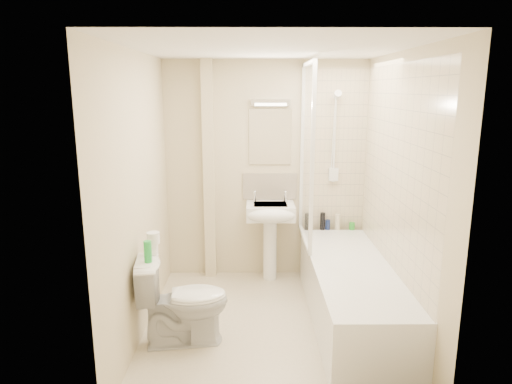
{
  "coord_description": "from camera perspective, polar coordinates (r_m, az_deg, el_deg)",
  "views": [
    {
      "loc": [
        -0.14,
        -3.73,
        2.09
      ],
      "look_at": [
        -0.11,
        0.2,
        1.2
      ],
      "focal_mm": 32.0,
      "sensor_mm": 36.0,
      "label": 1
    }
  ],
  "objects": [
    {
      "name": "floor",
      "position": [
        4.28,
        1.58,
        -16.5
      ],
      "size": [
        2.5,
        2.5,
        0.0
      ],
      "primitive_type": "plane",
      "color": "beige",
      "rests_on": "ground"
    },
    {
      "name": "wall_back",
      "position": [
        5.06,
        1.18,
        2.62
      ],
      "size": [
        2.2,
        0.02,
        2.4
      ],
      "primitive_type": "cube",
      "color": "beige",
      "rests_on": "ground"
    },
    {
      "name": "wall_left",
      "position": [
        3.95,
        -14.46,
        -0.67
      ],
      "size": [
        0.02,
        2.5,
        2.4
      ],
      "primitive_type": "cube",
      "color": "beige",
      "rests_on": "ground"
    },
    {
      "name": "wall_right",
      "position": [
        4.03,
        17.52,
        -0.61
      ],
      "size": [
        0.02,
        2.5,
        2.4
      ],
      "primitive_type": "cube",
      "color": "beige",
      "rests_on": "ground"
    },
    {
      "name": "ceiling",
      "position": [
        3.74,
        1.82,
        17.5
      ],
      "size": [
        2.2,
        2.5,
        0.02
      ],
      "primitive_type": "cube",
      "color": "white",
      "rests_on": "wall_back"
    },
    {
      "name": "tile_back",
      "position": [
        5.09,
        9.7,
        5.06
      ],
      "size": [
        0.7,
        0.01,
        1.75
      ],
      "primitive_type": "cube",
      "color": "beige",
      "rests_on": "wall_back"
    },
    {
      "name": "tile_right",
      "position": [
        4.07,
        17.16,
        2.79
      ],
      "size": [
        0.01,
        2.1,
        1.75
      ],
      "primitive_type": "cube",
      "color": "beige",
      "rests_on": "wall_right"
    },
    {
      "name": "pipe_boxing",
      "position": [
        5.02,
        -5.89,
        2.48
      ],
      "size": [
        0.12,
        0.12,
        2.4
      ],
      "primitive_type": "cube",
      "color": "beige",
      "rests_on": "ground"
    },
    {
      "name": "splashback",
      "position": [
        5.08,
        1.74,
        0.71
      ],
      "size": [
        0.6,
        0.02,
        0.3
      ],
      "primitive_type": "cube",
      "color": "beige",
      "rests_on": "wall_back"
    },
    {
      "name": "mirror",
      "position": [
        5.0,
        1.79,
        6.89
      ],
      "size": [
        0.46,
        0.01,
        0.6
      ],
      "primitive_type": "cube",
      "color": "white",
      "rests_on": "wall_back"
    },
    {
      "name": "strip_light",
      "position": [
        4.95,
        1.83,
        11.13
      ],
      "size": [
        0.42,
        0.07,
        0.07
      ],
      "primitive_type": "cube",
      "color": "silver",
      "rests_on": "wall_back"
    },
    {
      "name": "bathtub",
      "position": [
        4.32,
        11.78,
        -12.16
      ],
      "size": [
        0.7,
        2.1,
        0.55
      ],
      "color": "white",
      "rests_on": "ground"
    },
    {
      "name": "shower_screen",
      "position": [
        4.6,
        6.35,
        4.69
      ],
      "size": [
        0.04,
        0.92,
        1.8
      ],
      "color": "white",
      "rests_on": "bathtub"
    },
    {
      "name": "shower_fixture",
      "position": [
        5.03,
        9.82,
        6.36
      ],
      "size": [
        0.1,
        0.16,
        0.99
      ],
      "color": "white",
      "rests_on": "wall_back"
    },
    {
      "name": "pedestal_sink",
      "position": [
        4.95,
        1.81,
        -3.57
      ],
      "size": [
        0.52,
        0.48,
        1.0
      ],
      "color": "white",
      "rests_on": "ground"
    },
    {
      "name": "bottle_black_a",
      "position": [
        5.13,
        6.43,
        -3.68
      ],
      "size": [
        0.06,
        0.06,
        0.19
      ],
      "primitive_type": "cylinder",
      "color": "black",
      "rests_on": "bathtub"
    },
    {
      "name": "bottle_black_b",
      "position": [
        5.16,
        8.32,
        -3.63
      ],
      "size": [
        0.06,
        0.06,
        0.19
      ],
      "primitive_type": "cylinder",
      "color": "black",
      "rests_on": "bathtub"
    },
    {
      "name": "bottle_blue",
      "position": [
        5.18,
        8.95,
        -4.06
      ],
      "size": [
        0.05,
        0.05,
        0.11
      ],
      "primitive_type": "cylinder",
      "color": "#121F50",
      "rests_on": "bathtub"
    },
    {
      "name": "bottle_cream",
      "position": [
        5.19,
        10.16,
        -3.7
      ],
      "size": [
        0.06,
        0.06,
        0.18
      ],
      "primitive_type": "cylinder",
      "color": "beige",
      "rests_on": "bathtub"
    },
    {
      "name": "bottle_green",
      "position": [
        5.23,
        11.9,
        -4.18
      ],
      "size": [
        0.06,
        0.06,
        0.08
      ],
      "primitive_type": "cylinder",
      "color": "green",
      "rests_on": "bathtub"
    },
    {
      "name": "toilet",
      "position": [
        3.94,
        -9.08,
        -13.23
      ],
      "size": [
        0.62,
        0.85,
        0.75
      ],
      "primitive_type": "imported",
      "rotation": [
        0.0,
        0.0,
        1.71
      ],
      "color": "white",
      "rests_on": "ground"
    },
    {
      "name": "toilet_roll_lower",
      "position": [
        3.91,
        -12.91,
        -6.87
      ],
      "size": [
        0.1,
        0.1,
        0.1
      ],
      "primitive_type": "cylinder",
      "color": "white",
      "rests_on": "toilet"
    },
    {
      "name": "toilet_roll_upper",
      "position": [
        3.86,
        -12.74,
        -5.61
      ],
      "size": [
        0.11,
        0.11,
        0.09
      ],
      "primitive_type": "cylinder",
      "color": "white",
      "rests_on": "toilet_roll_lower"
    },
    {
      "name": "green_bottle",
      "position": [
        3.73,
        -13.37,
        -7.27
      ],
      "size": [
        0.06,
        0.06,
        0.17
      ],
      "primitive_type": "cylinder",
      "color": "green",
      "rests_on": "toilet"
    }
  ]
}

